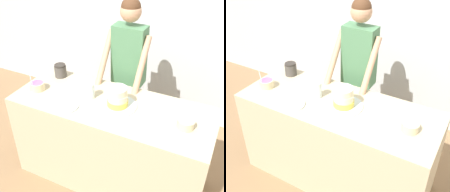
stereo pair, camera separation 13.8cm
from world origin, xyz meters
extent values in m
cube|color=silver|center=(0.00, 1.72, 1.30)|extent=(10.00, 0.05, 2.60)
cube|color=#C6B793|center=(0.00, 0.35, 0.45)|extent=(1.82, 0.71, 0.91)
cylinder|color=#2D2D38|center=(-0.15, 0.93, 0.41)|extent=(0.10, 0.10, 0.82)
cylinder|color=#2D2D38|center=(-0.01, 0.93, 0.41)|extent=(0.10, 0.10, 0.82)
cube|color=#4C7F56|center=(-0.08, 0.93, 1.13)|extent=(0.33, 0.18, 0.61)
cylinder|color=tan|center=(-0.27, 0.77, 1.12)|extent=(0.06, 0.38, 0.51)
cylinder|color=tan|center=(0.11, 0.77, 1.12)|extent=(0.06, 0.38, 0.51)
sphere|color=tan|center=(-0.08, 0.93, 1.57)|extent=(0.20, 0.20, 0.20)
sphere|color=#51331E|center=(-0.08, 0.93, 1.60)|extent=(0.19, 0.19, 0.19)
cylinder|color=silver|center=(0.06, 0.35, 0.91)|extent=(0.34, 0.34, 0.01)
cylinder|color=#F2DB4C|center=(0.06, 0.35, 0.95)|extent=(0.18, 0.18, 0.06)
cylinder|color=#F4EABC|center=(0.06, 0.35, 1.00)|extent=(0.17, 0.17, 0.06)
cylinder|color=#F4EABC|center=(0.06, 0.35, 1.06)|extent=(0.16, 0.16, 0.06)
cylinder|color=white|center=(0.06, 0.35, 1.09)|extent=(0.16, 0.16, 0.01)
cylinder|color=beige|center=(0.67, 0.32, 0.95)|extent=(0.14, 0.14, 0.07)
cylinder|color=white|center=(0.67, 0.32, 0.98)|extent=(0.12, 0.12, 0.01)
cylinder|color=silver|center=(0.63, 0.29, 1.01)|extent=(0.07, 0.07, 0.18)
cylinder|color=beige|center=(-0.74, 0.27, 0.95)|extent=(0.14, 0.14, 0.07)
cylinder|color=#9E66B7|center=(-0.74, 0.27, 0.98)|extent=(0.12, 0.12, 0.01)
cylinder|color=silver|center=(-0.77, 0.23, 1.00)|extent=(0.07, 0.05, 0.17)
cylinder|color=silver|center=(-0.22, 0.37, 0.98)|extent=(0.08, 0.08, 0.15)
cylinder|color=silver|center=(-0.34, 0.15, 0.92)|extent=(0.22, 0.22, 0.01)
cylinder|color=#4C4742|center=(-0.69, 0.58, 0.97)|extent=(0.12, 0.12, 0.12)
cylinder|color=#322D28|center=(-0.69, 0.58, 1.03)|extent=(0.11, 0.11, 0.02)
camera|label=1|loc=(0.90, -1.48, 2.32)|focal=45.00mm
camera|label=2|loc=(1.02, -1.42, 2.32)|focal=45.00mm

